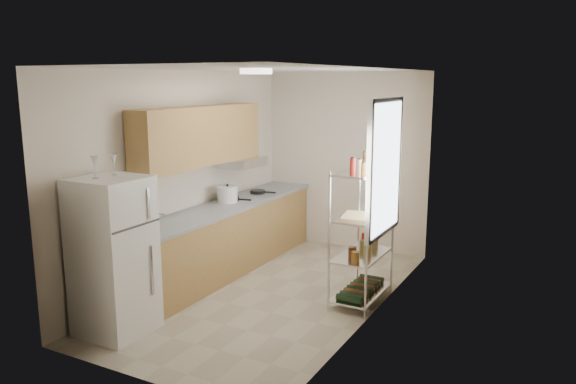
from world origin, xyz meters
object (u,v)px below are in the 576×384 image
(refrigerator, at_px, (113,256))
(frying_pan_large, at_px, (229,199))
(cutting_board, at_px, (358,216))
(rice_cooker, at_px, (228,194))
(espresso_machine, at_px, (372,200))

(refrigerator, bearing_deg, frying_pan_large, 93.80)
(refrigerator, xyz_separation_m, cutting_board, (1.88, 1.74, 0.24))
(rice_cooker, relative_size, cutting_board, 0.62)
(frying_pan_large, relative_size, cutting_board, 0.66)
(frying_pan_large, distance_m, cutting_board, 2.09)
(frying_pan_large, bearing_deg, rice_cooker, -79.03)
(rice_cooker, bearing_deg, refrigerator, -87.14)
(refrigerator, height_order, frying_pan_large, refrigerator)
(refrigerator, relative_size, espresso_machine, 6.36)
(rice_cooker, distance_m, espresso_machine, 2.00)
(refrigerator, bearing_deg, rice_cooker, 92.86)
(refrigerator, xyz_separation_m, espresso_machine, (1.89, 2.15, 0.35))
(refrigerator, relative_size, cutting_board, 3.68)
(espresso_machine, bearing_deg, refrigerator, -142.32)
(rice_cooker, relative_size, frying_pan_large, 0.94)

